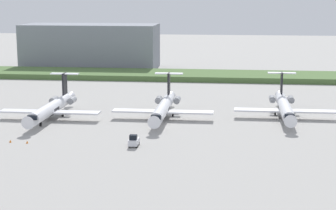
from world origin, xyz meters
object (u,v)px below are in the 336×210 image
(regional_jet_third, at_px, (164,107))
(regional_jet_fourth, at_px, (284,106))
(regional_jet_second, at_px, (52,107))
(safety_cone_rear_marker, at_px, (27,142))
(safety_cone_mid_marker, at_px, (10,141))
(baggage_tug, at_px, (134,141))

(regional_jet_third, height_order, regional_jet_fourth, same)
(regional_jet_fourth, bearing_deg, regional_jet_second, -171.95)
(regional_jet_second, distance_m, safety_cone_rear_marker, 22.35)
(regional_jet_second, distance_m, safety_cone_mid_marker, 21.95)
(regional_jet_third, relative_size, safety_cone_rear_marker, 56.36)
(regional_jet_second, xyz_separation_m, safety_cone_mid_marker, (-1.25, -21.79, -2.26))
(safety_cone_mid_marker, relative_size, safety_cone_rear_marker, 1.00)
(regional_jet_third, distance_m, baggage_tug, 25.36)
(regional_jet_third, bearing_deg, regional_jet_fourth, 8.52)
(regional_jet_second, bearing_deg, safety_cone_rear_marker, -84.32)
(regional_jet_third, relative_size, regional_jet_fourth, 1.00)
(regional_jet_third, xyz_separation_m, safety_cone_rear_marker, (-22.94, -25.45, -2.26))
(regional_jet_fourth, relative_size, safety_cone_mid_marker, 56.36)
(regional_jet_fourth, bearing_deg, regional_jet_third, -171.48)
(safety_cone_mid_marker, bearing_deg, baggage_tug, -0.18)
(regional_jet_third, bearing_deg, baggage_tug, -95.56)
(safety_cone_rear_marker, bearing_deg, safety_cone_mid_marker, 174.57)
(regional_jet_second, bearing_deg, baggage_tug, -43.95)
(regional_jet_second, height_order, safety_cone_rear_marker, regional_jet_second)
(regional_jet_third, bearing_deg, regional_jet_second, -172.46)
(regional_jet_fourth, distance_m, safety_cone_rear_marker, 58.41)
(baggage_tug, bearing_deg, safety_cone_mid_marker, 179.82)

